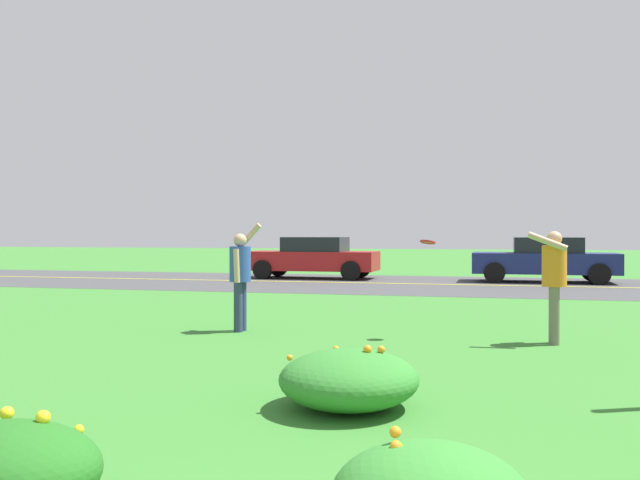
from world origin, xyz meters
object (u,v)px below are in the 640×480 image
at_px(frisbee_red, 428,242).
at_px(car_navy_center_right, 545,259).
at_px(person_catcher_orange_shirt, 554,276).
at_px(car_red_rightmost, 313,257).
at_px(person_thrower_blue_shirt, 240,273).

relative_size(frisbee_red, car_navy_center_right, 0.05).
bearing_deg(person_catcher_orange_shirt, frisbee_red, 176.93).
height_order(frisbee_red, car_red_rightmost, frisbee_red).
relative_size(person_catcher_orange_shirt, frisbee_red, 6.63).
distance_m(person_thrower_blue_shirt, car_red_rightmost, 13.14).
relative_size(person_catcher_orange_shirt, car_navy_center_right, 0.36).
bearing_deg(car_red_rightmost, person_thrower_blue_shirt, -80.03).
height_order(person_catcher_orange_shirt, frisbee_red, person_catcher_orange_shirt).
distance_m(person_thrower_blue_shirt, frisbee_red, 3.02).
distance_m(frisbee_red, car_navy_center_right, 13.18).
height_order(person_catcher_orange_shirt, car_navy_center_right, person_catcher_orange_shirt).
bearing_deg(person_thrower_blue_shirt, car_red_rightmost, 99.97).
bearing_deg(car_navy_center_right, person_catcher_orange_shirt, -93.11).
height_order(frisbee_red, car_navy_center_right, frisbee_red).
bearing_deg(person_thrower_blue_shirt, car_navy_center_right, 67.11).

